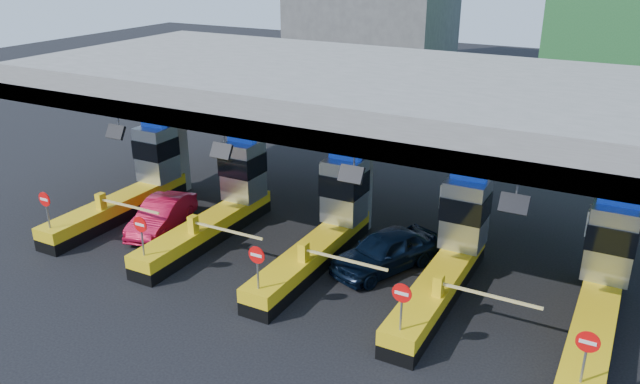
% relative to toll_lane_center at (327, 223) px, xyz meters
% --- Properties ---
extents(ground, '(120.00, 120.00, 0.00)m').
position_rel_toll_lane_center_xyz_m(ground, '(-0.00, -0.28, -1.40)').
color(ground, black).
rests_on(ground, ground).
extents(toll_canopy, '(28.00, 12.09, 7.00)m').
position_rel_toll_lane_center_xyz_m(toll_canopy, '(-0.00, 2.59, 4.74)').
color(toll_canopy, slate).
rests_on(toll_canopy, ground).
extents(toll_lane_far_left, '(4.43, 8.00, 4.16)m').
position_rel_toll_lane_center_xyz_m(toll_lane_far_left, '(-10.00, 0.00, 0.00)').
color(toll_lane_far_left, black).
rests_on(toll_lane_far_left, ground).
extents(toll_lane_left, '(4.43, 8.00, 4.16)m').
position_rel_toll_lane_center_xyz_m(toll_lane_left, '(-5.00, 0.00, 0.00)').
color(toll_lane_left, black).
rests_on(toll_lane_left, ground).
extents(toll_lane_center, '(4.43, 8.00, 4.16)m').
position_rel_toll_lane_center_xyz_m(toll_lane_center, '(0.00, 0.00, 0.00)').
color(toll_lane_center, black).
rests_on(toll_lane_center, ground).
extents(toll_lane_right, '(4.43, 8.00, 4.16)m').
position_rel_toll_lane_center_xyz_m(toll_lane_right, '(5.00, 0.00, 0.00)').
color(toll_lane_right, black).
rests_on(toll_lane_right, ground).
extents(toll_lane_far_right, '(4.43, 8.00, 4.16)m').
position_rel_toll_lane_center_xyz_m(toll_lane_far_right, '(10.00, 0.00, 0.00)').
color(toll_lane_far_right, black).
rests_on(toll_lane_far_right, ground).
extents(van, '(3.52, 4.88, 1.55)m').
position_rel_toll_lane_center_xyz_m(van, '(2.46, 0.03, -0.62)').
color(van, black).
rests_on(van, ground).
extents(red_car, '(2.50, 4.45, 1.39)m').
position_rel_toll_lane_center_xyz_m(red_car, '(-7.41, -1.26, -0.70)').
color(red_car, '#AF0D2D').
rests_on(red_car, ground).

